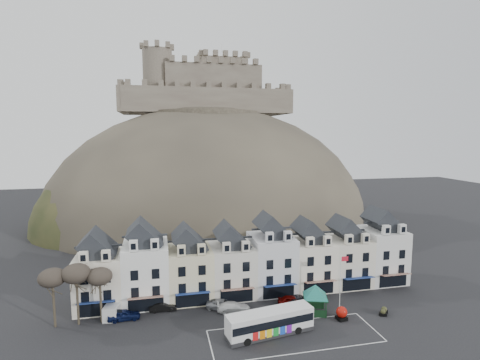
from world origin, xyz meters
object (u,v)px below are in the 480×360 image
object	(u,v)px
car_black	(163,307)
car_maroon	(293,301)
flagpole	(341,278)
car_navy	(124,315)
car_charcoal	(300,300)
car_silver	(223,304)
white_van	(114,309)
bus_shelter	(315,291)
car_white	(234,307)
red_buoy	(342,313)
bus	(270,321)

from	to	relation	value
car_black	car_maroon	distance (m)	19.55
flagpole	car_navy	xyz separation A→B (m)	(-31.57, 3.15, -3.94)
car_navy	car_charcoal	world-z (taller)	car_navy
car_black	car_silver	distance (m)	8.85
white_van	car_navy	xyz separation A→B (m)	(1.49, -1.58, -0.27)
bus_shelter	car_white	bearing A→B (deg)	-176.71
white_van	car_silver	xyz separation A→B (m)	(15.66, -1.29, -0.35)
flagpole	bus_shelter	bearing A→B (deg)	-170.31
car_black	car_charcoal	xyz separation A→B (m)	(20.58, -2.50, 0.03)
bus_shelter	car_maroon	distance (m)	4.60
car_charcoal	flagpole	bearing A→B (deg)	-110.76
bus_shelter	car_charcoal	size ratio (longest dim) A/B	1.56
flagpole	car_charcoal	world-z (taller)	flagpole
red_buoy	car_black	xyz separation A→B (m)	(-24.58, 8.20, -0.33)
bus	car_white	size ratio (longest dim) A/B	2.45
bus	car_maroon	size ratio (longest dim) A/B	2.68
bus	car_silver	distance (m)	9.78
red_buoy	bus	bearing A→B (deg)	-172.01
flagpole	car_white	distance (m)	16.61
white_van	car_charcoal	xyz separation A→B (m)	(27.49, -2.50, -0.34)
car_maroon	car_white	bearing A→B (deg)	102.71
flagpole	bus	bearing A→B (deg)	-158.32
red_buoy	flagpole	size ratio (longest dim) A/B	0.24
flagpole	white_van	xyz separation A→B (m)	(-33.06, 4.73, -3.67)
white_van	car_white	xyz separation A→B (m)	(17.09, -2.50, -0.32)
car_navy	car_charcoal	xyz separation A→B (m)	(26.00, -0.92, -0.07)
bus	car_navy	world-z (taller)	bus
car_silver	car_charcoal	xyz separation A→B (m)	(11.83, -1.21, 0.01)
bus	bus_shelter	xyz separation A→B (m)	(8.20, 4.26, 1.52)
red_buoy	car_navy	xyz separation A→B (m)	(-30.00, 6.62, -0.23)
car_black	car_charcoal	distance (m)	20.74
white_van	car_black	world-z (taller)	white_van
car_navy	car_silver	xyz separation A→B (m)	(14.17, 0.29, -0.07)
car_charcoal	white_van	bearing A→B (deg)	85.87
car_white	car_maroon	world-z (taller)	car_maroon
car_black	car_white	xyz separation A→B (m)	(10.18, -2.50, 0.05)
red_buoy	white_van	distance (m)	32.54
white_van	car_charcoal	bearing A→B (deg)	6.17
bus	white_van	bearing A→B (deg)	145.09
car_white	car_maroon	size ratio (longest dim) A/B	1.09
car_maroon	car_charcoal	bearing A→B (deg)	-77.29
bus_shelter	red_buoy	xyz separation A→B (m)	(2.85, -2.71, -2.36)
red_buoy	car_silver	bearing A→B (deg)	156.42
car_silver	car_maroon	distance (m)	10.69
white_van	car_silver	world-z (taller)	white_van
bus_shelter	car_charcoal	bearing A→B (deg)	128.89
bus_shelter	car_silver	xyz separation A→B (m)	(-12.98, 4.20, -2.67)
red_buoy	flagpole	distance (m)	5.31
red_buoy	car_silver	world-z (taller)	red_buoy
red_buoy	car_navy	distance (m)	30.72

